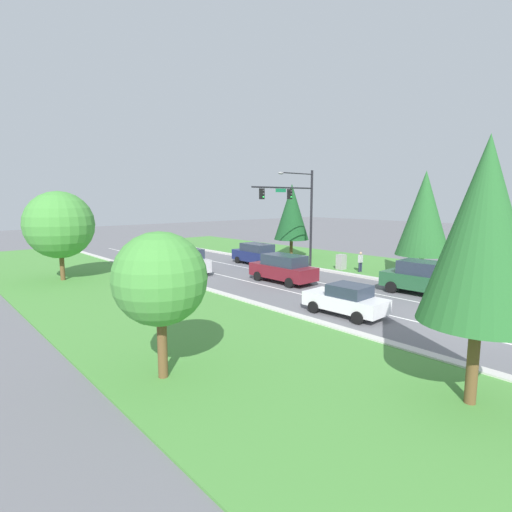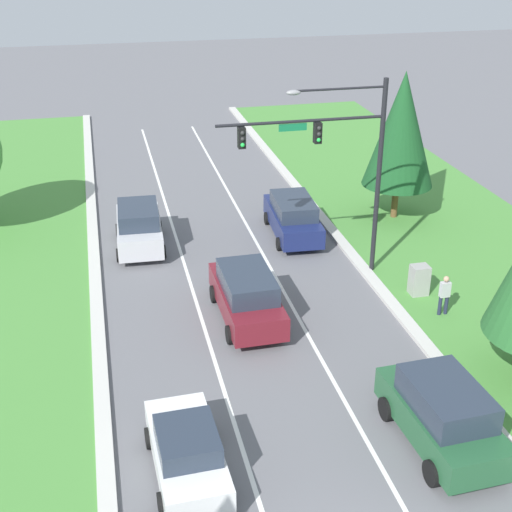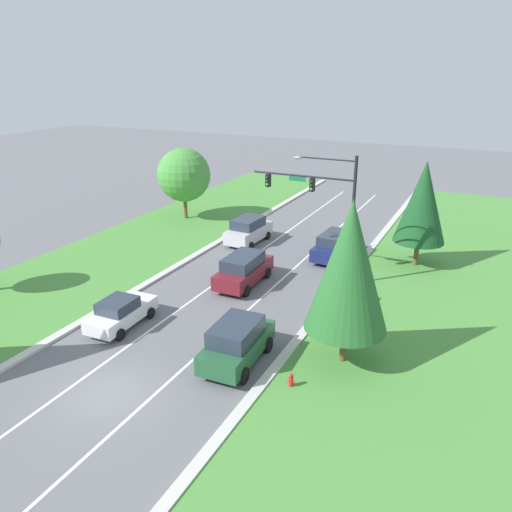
{
  "view_description": "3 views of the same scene",
  "coord_description": "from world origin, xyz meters",
  "px_view_note": "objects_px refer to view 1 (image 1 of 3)",
  "views": [
    {
      "loc": [
        -19.95,
        -6.75,
        5.89
      ],
      "look_at": [
        -1.31,
        14.38,
        1.84
      ],
      "focal_mm": 28.0,
      "sensor_mm": 36.0,
      "label": 1
    },
    {
      "loc": [
        -5.0,
        -10.02,
        13.77
      ],
      "look_at": [
        0.58,
        14.3,
        1.87
      ],
      "focal_mm": 50.0,
      "sensor_mm": 36.0,
      "label": 2
    },
    {
      "loc": [
        13.47,
        -13.19,
        13.01
      ],
      "look_at": [
        1.08,
        12.17,
        2.35
      ],
      "focal_mm": 35.0,
      "sensor_mm": 36.0,
      "label": 3
    }
  ],
  "objects_px": {
    "traffic_signal_mast": "(297,205)",
    "burgundy_suv": "(283,268)",
    "conifer_near_right_tree": "(292,212)",
    "oak_near_left_tree": "(59,225)",
    "oak_far_left_tree": "(160,279)",
    "fire_hydrant": "(454,284)",
    "navy_suv": "(256,254)",
    "silver_suv": "(186,261)",
    "white_sedan": "(346,300)",
    "conifer_mid_left_tree": "(483,232)",
    "pedestrian": "(360,261)",
    "conifer_far_right_tree": "(424,213)",
    "forest_suv": "(422,277)",
    "utility_cabinet": "(341,262)"
  },
  "relations": [
    {
      "from": "white_sedan",
      "to": "conifer_near_right_tree",
      "type": "relative_size",
      "value": 0.58
    },
    {
      "from": "conifer_far_right_tree",
      "to": "conifer_mid_left_tree",
      "type": "distance_m",
      "value": 19.06
    },
    {
      "from": "traffic_signal_mast",
      "to": "pedestrian",
      "type": "bearing_deg",
      "value": -53.64
    },
    {
      "from": "burgundy_suv",
      "to": "white_sedan",
      "type": "height_order",
      "value": "burgundy_suv"
    },
    {
      "from": "white_sedan",
      "to": "oak_near_left_tree",
      "type": "height_order",
      "value": "oak_near_left_tree"
    },
    {
      "from": "utility_cabinet",
      "to": "navy_suv",
      "type": "bearing_deg",
      "value": 115.63
    },
    {
      "from": "forest_suv",
      "to": "utility_cabinet",
      "type": "bearing_deg",
      "value": 66.47
    },
    {
      "from": "traffic_signal_mast",
      "to": "conifer_far_right_tree",
      "type": "relative_size",
      "value": 1.04
    },
    {
      "from": "traffic_signal_mast",
      "to": "forest_suv",
      "type": "xyz_separation_m",
      "value": [
        -0.34,
        -10.91,
        -4.35
      ]
    },
    {
      "from": "burgundy_suv",
      "to": "fire_hydrant",
      "type": "distance_m",
      "value": 11.35
    },
    {
      "from": "burgundy_suv",
      "to": "fire_hydrant",
      "type": "relative_size",
      "value": 7.23
    },
    {
      "from": "utility_cabinet",
      "to": "forest_suv",
      "type": "bearing_deg",
      "value": -110.73
    },
    {
      "from": "navy_suv",
      "to": "pedestrian",
      "type": "relative_size",
      "value": 3.02
    },
    {
      "from": "traffic_signal_mast",
      "to": "conifer_mid_left_tree",
      "type": "bearing_deg",
      "value": -123.99
    },
    {
      "from": "conifer_mid_left_tree",
      "to": "navy_suv",
      "type": "bearing_deg",
      "value": 62.37
    },
    {
      "from": "pedestrian",
      "to": "conifer_mid_left_tree",
      "type": "height_order",
      "value": "conifer_mid_left_tree"
    },
    {
      "from": "fire_hydrant",
      "to": "oak_far_left_tree",
      "type": "distance_m",
      "value": 21.06
    },
    {
      "from": "burgundy_suv",
      "to": "navy_suv",
      "type": "relative_size",
      "value": 0.99
    },
    {
      "from": "traffic_signal_mast",
      "to": "white_sedan",
      "type": "relative_size",
      "value": 1.92
    },
    {
      "from": "silver_suv",
      "to": "utility_cabinet",
      "type": "distance_m",
      "value": 12.73
    },
    {
      "from": "traffic_signal_mast",
      "to": "silver_suv",
      "type": "bearing_deg",
      "value": 148.32
    },
    {
      "from": "fire_hydrant",
      "to": "conifer_far_right_tree",
      "type": "xyz_separation_m",
      "value": [
        1.4,
        2.99,
        4.5
      ]
    },
    {
      "from": "burgundy_suv",
      "to": "conifer_near_right_tree",
      "type": "height_order",
      "value": "conifer_near_right_tree"
    },
    {
      "from": "traffic_signal_mast",
      "to": "burgundy_suv",
      "type": "xyz_separation_m",
      "value": [
        -4.23,
        -2.72,
        -4.4
      ]
    },
    {
      "from": "conifer_mid_left_tree",
      "to": "pedestrian",
      "type": "bearing_deg",
      "value": 42.49
    },
    {
      "from": "conifer_near_right_tree",
      "to": "oak_near_left_tree",
      "type": "relative_size",
      "value": 1.14
    },
    {
      "from": "traffic_signal_mast",
      "to": "oak_far_left_tree",
      "type": "height_order",
      "value": "traffic_signal_mast"
    },
    {
      "from": "silver_suv",
      "to": "burgundy_suv",
      "type": "xyz_separation_m",
      "value": [
        3.41,
        -7.44,
        -0.0
      ]
    },
    {
      "from": "silver_suv",
      "to": "fire_hydrant",
      "type": "height_order",
      "value": "silver_suv"
    },
    {
      "from": "oak_near_left_tree",
      "to": "silver_suv",
      "type": "bearing_deg",
      "value": -22.62
    },
    {
      "from": "conifer_near_right_tree",
      "to": "pedestrian",
      "type": "bearing_deg",
      "value": -102.09
    },
    {
      "from": "pedestrian",
      "to": "conifer_far_right_tree",
      "type": "bearing_deg",
      "value": 102.21
    },
    {
      "from": "fire_hydrant",
      "to": "navy_suv",
      "type": "bearing_deg",
      "value": 101.1
    },
    {
      "from": "pedestrian",
      "to": "oak_near_left_tree",
      "type": "relative_size",
      "value": 0.26
    },
    {
      "from": "fire_hydrant",
      "to": "conifer_mid_left_tree",
      "type": "relative_size",
      "value": 0.09
    },
    {
      "from": "forest_suv",
      "to": "oak_near_left_tree",
      "type": "relative_size",
      "value": 0.73
    },
    {
      "from": "burgundy_suv",
      "to": "utility_cabinet",
      "type": "height_order",
      "value": "burgundy_suv"
    },
    {
      "from": "navy_suv",
      "to": "silver_suv",
      "type": "bearing_deg",
      "value": -179.03
    },
    {
      "from": "white_sedan",
      "to": "pedestrian",
      "type": "relative_size",
      "value": 2.54
    },
    {
      "from": "white_sedan",
      "to": "pedestrian",
      "type": "distance_m",
      "value": 12.39
    },
    {
      "from": "burgundy_suv",
      "to": "utility_cabinet",
      "type": "xyz_separation_m",
      "value": [
        7.09,
        0.25,
        -0.36
      ]
    },
    {
      "from": "fire_hydrant",
      "to": "oak_near_left_tree",
      "type": "bearing_deg",
      "value": 133.12
    },
    {
      "from": "forest_suv",
      "to": "burgundy_suv",
      "type": "height_order",
      "value": "forest_suv"
    },
    {
      "from": "traffic_signal_mast",
      "to": "conifer_near_right_tree",
      "type": "distance_m",
      "value": 7.5
    },
    {
      "from": "burgundy_suv",
      "to": "navy_suv",
      "type": "distance_m",
      "value": 8.08
    },
    {
      "from": "white_sedan",
      "to": "conifer_far_right_tree",
      "type": "bearing_deg",
      "value": 6.93
    },
    {
      "from": "burgundy_suv",
      "to": "oak_far_left_tree",
      "type": "height_order",
      "value": "oak_far_left_tree"
    },
    {
      "from": "conifer_near_right_tree",
      "to": "conifer_mid_left_tree",
      "type": "height_order",
      "value": "conifer_mid_left_tree"
    },
    {
      "from": "silver_suv",
      "to": "oak_far_left_tree",
      "type": "bearing_deg",
      "value": -121.31
    },
    {
      "from": "burgundy_suv",
      "to": "traffic_signal_mast",
      "type": "bearing_deg",
      "value": 31.96
    }
  ]
}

